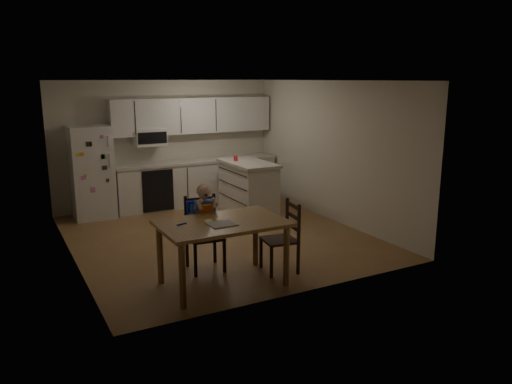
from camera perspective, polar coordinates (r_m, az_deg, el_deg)
The scene contains 10 objects.
room at distance 8.39m, azimuth -5.91°, elevation 4.00°, with size 4.52×5.01×2.51m.
refrigerator at distance 9.63m, azimuth -18.28°, elevation 2.15°, with size 0.72×0.70×1.70m, color silver.
kitchen_run at distance 10.25m, azimuth -7.04°, elevation 3.48°, with size 3.37×0.62×2.15m.
kitchen_island at distance 9.46m, azimuth -0.93°, elevation 0.50°, with size 0.71×1.36×1.00m.
red_cup at distance 9.45m, azimuth -2.35°, elevation 3.86°, with size 0.08×0.08×0.10m, color red.
dining_table at distance 6.16m, azimuth -3.86°, elevation -4.38°, with size 1.53×0.98×0.82m.
napkin at distance 6.01m, azimuth -3.92°, elevation -3.66°, with size 0.32×0.28×0.01m, color #AEAEB3.
toddler_spoon at distance 6.05m, azimuth -8.57°, elevation -3.66°, with size 0.02×0.02×0.12m, color #1232CA.
chair_booster at distance 6.70m, azimuth -6.02°, elevation -2.99°, with size 0.48×0.48×1.18m.
chair_side at distance 6.66m, azimuth 3.46°, elevation -4.59°, with size 0.47×0.47×0.95m.
Camera 1 is at (-3.14, -7.19, 2.53)m, focal length 35.00 mm.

